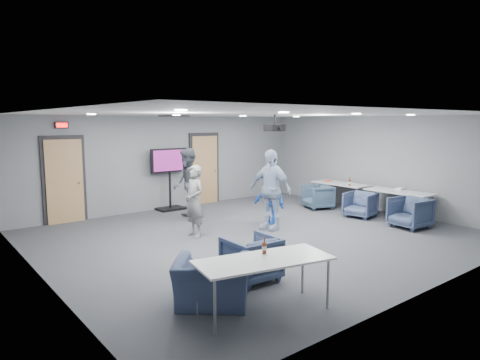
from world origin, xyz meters
TOP-DOWN VIEW (x-y plane):
  - floor at (0.00, 0.00)m, footprint 9.00×9.00m
  - ceiling at (0.00, 0.00)m, footprint 9.00×9.00m
  - wall_back at (0.00, 4.00)m, footprint 9.00×0.02m
  - wall_front at (0.00, -4.00)m, footprint 9.00×0.02m
  - wall_left at (-4.50, 0.00)m, footprint 0.02×8.00m
  - wall_right at (4.50, 0.00)m, footprint 0.02×8.00m
  - door_left at (-3.00, 3.95)m, footprint 1.06×0.17m
  - door_right at (1.20, 3.95)m, footprint 1.06×0.17m
  - exit_sign at (-3.00, 3.93)m, footprint 0.32×0.08m
  - hvac_diffuser at (-0.50, 2.80)m, footprint 0.60×0.60m
  - downlights at (0.00, 0.00)m, footprint 6.18×3.78m
  - person_a at (-1.16, 0.81)m, footprint 0.38×0.58m
  - person_b at (-0.41, 2.31)m, footprint 0.95×1.08m
  - person_c at (0.61, 0.27)m, footprint 0.70×1.19m
  - person_d at (0.96, 0.69)m, footprint 0.64×0.97m
  - chair_right_a at (3.35, 1.20)m, footprint 0.96×0.95m
  - chair_right_b at (3.35, -0.28)m, footprint 0.86×0.84m
  - chair_right_c at (3.31, -1.73)m, footprint 0.89×0.87m
  - chair_front_a at (-1.87, -2.00)m, footprint 0.81×0.83m
  - chair_front_b at (-2.91, -2.40)m, footprint 1.34×1.33m
  - table_right_a at (4.00, 0.90)m, footprint 0.71×1.71m
  - table_right_b at (4.00, -1.00)m, footprint 0.72×1.72m
  - table_front_left at (-2.49, -3.00)m, footprint 1.94×1.13m
  - bottle_front at (-2.33, -2.84)m, footprint 0.06×0.06m
  - bottle_right at (3.78, 0.41)m, footprint 0.07×0.07m
  - snack_box at (3.94, 1.34)m, footprint 0.23×0.18m
  - wrapper at (4.24, -0.88)m, footprint 0.24×0.17m
  - tv_stand at (-0.13, 3.75)m, footprint 1.16×0.55m
  - projector at (0.37, -0.11)m, footprint 0.40×0.37m

SIDE VIEW (x-z plane):
  - floor at x=0.00m, z-range 0.00..0.00m
  - chair_front_b at x=-2.91m, z-range 0.00..0.66m
  - chair_right_b at x=3.35m, z-range 0.00..0.68m
  - chair_right_a at x=3.35m, z-range 0.00..0.69m
  - chair_front_a at x=-1.87m, z-range 0.00..0.72m
  - chair_right_c at x=3.31m, z-range 0.00..0.74m
  - table_right_a at x=4.00m, z-range 0.32..1.05m
  - table_right_b at x=4.00m, z-range 0.32..1.05m
  - table_front_left at x=-2.49m, z-range 0.32..1.05m
  - person_d at x=0.96m, z-range 0.00..1.40m
  - snack_box at x=3.94m, z-range 0.73..0.77m
  - wrapper at x=4.24m, z-range 0.73..0.78m
  - person_a at x=-1.16m, z-range 0.00..1.60m
  - bottle_front at x=-2.33m, z-range 0.70..0.93m
  - bottle_right at x=3.78m, z-range 0.70..0.95m
  - person_b at x=-0.41m, z-range 0.00..1.87m
  - person_c at x=0.61m, z-range 0.00..1.89m
  - tv_stand at x=-0.13m, z-range 0.12..1.90m
  - door_left at x=-3.00m, z-range -0.05..2.19m
  - door_right at x=1.20m, z-range -0.05..2.19m
  - wall_back at x=0.00m, z-range 0.00..2.70m
  - wall_front at x=0.00m, z-range 0.00..2.70m
  - wall_left at x=-4.50m, z-range 0.00..2.70m
  - wall_right at x=4.50m, z-range 0.00..2.70m
  - projector at x=0.37m, z-range 2.22..2.59m
  - exit_sign at x=-3.00m, z-range 2.37..2.53m
  - downlights at x=0.00m, z-range 2.67..2.69m
  - hvac_diffuser at x=-0.50m, z-range 2.67..2.70m
  - ceiling at x=0.00m, z-range 2.70..2.70m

